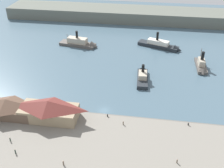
% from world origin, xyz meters
% --- Properties ---
extents(ground_plane, '(320.00, 320.00, 0.00)m').
position_xyz_m(ground_plane, '(0.00, 0.00, 0.00)').
color(ground_plane, '#476070').
extents(quay_promenade, '(110.00, 36.00, 1.20)m').
position_xyz_m(quay_promenade, '(0.00, -22.00, 0.60)').
color(quay_promenade, gray).
rests_on(quay_promenade, ground).
extents(seawall_edge, '(110.00, 0.80, 1.00)m').
position_xyz_m(seawall_edge, '(0.00, -3.60, 0.50)').
color(seawall_edge, '#666159').
rests_on(seawall_edge, ground).
extents(ferry_shed_central_terminal, '(20.52, 9.57, 6.88)m').
position_xyz_m(ferry_shed_central_terminal, '(-35.07, -9.20, 4.70)').
color(ferry_shed_central_terminal, brown).
rests_on(ferry_shed_central_terminal, quay_promenade).
extents(ferry_shed_west_terminal, '(21.31, 9.70, 7.80)m').
position_xyz_m(ferry_shed_west_terminal, '(-18.84, -9.13, 5.16)').
color(ferry_shed_west_terminal, '#998466').
rests_on(ferry_shed_west_terminal, quay_promenade).
extents(pedestrian_near_west_shed, '(0.39, 0.39, 1.58)m').
position_xyz_m(pedestrian_near_west_shed, '(8.42, -8.58, 1.92)').
color(pedestrian_near_west_shed, '#6B5B4C').
rests_on(pedestrian_near_west_shed, quay_promenade).
extents(pedestrian_at_waters_edge, '(0.41, 0.41, 1.64)m').
position_xyz_m(pedestrian_at_waters_edge, '(-27.71, -22.61, 1.95)').
color(pedestrian_at_waters_edge, '#3D4C42').
rests_on(pedestrian_at_waters_edge, quay_promenade).
extents(pedestrian_walking_east, '(0.44, 0.44, 1.78)m').
position_xyz_m(pedestrian_walking_east, '(-7.17, -29.72, 2.01)').
color(pedestrian_walking_east, '#6B5B4C').
rests_on(pedestrian_walking_east, quay_promenade).
extents(pedestrian_near_cart, '(0.38, 0.38, 1.54)m').
position_xyz_m(pedestrian_near_cart, '(26.62, -23.73, 1.90)').
color(pedestrian_near_cart, '#6B5B4C').
rests_on(pedestrian_near_cart, quay_promenade).
extents(pedestrian_walking_west, '(0.43, 0.43, 1.73)m').
position_xyz_m(pedestrian_walking_west, '(-23.56, -27.49, 1.99)').
color(pedestrian_walking_west, '#3D4C42').
rests_on(pedestrian_walking_west, quay_promenade).
extents(mooring_post_east, '(0.44, 0.44, 0.90)m').
position_xyz_m(mooring_post_east, '(31.52, -5.39, 1.65)').
color(mooring_post_east, black).
rests_on(mooring_post_east, quay_promenade).
extents(mooring_post_west, '(0.44, 0.44, 0.90)m').
position_xyz_m(mooring_post_west, '(2.09, -4.89, 1.65)').
color(mooring_post_west, black).
rests_on(mooring_post_west, quay_promenade).
extents(ferry_near_quay, '(25.77, 13.32, 10.46)m').
position_xyz_m(ferry_near_quay, '(22.54, 63.00, 1.63)').
color(ferry_near_quay, '#23282D').
rests_on(ferry_near_quay, ground).
extents(ferry_departing_north, '(4.75, 17.18, 9.86)m').
position_xyz_m(ferry_departing_north, '(41.78, 40.69, 1.56)').
color(ferry_departing_north, '#514C47').
rests_on(ferry_departing_north, ground).
extents(ferry_approaching_west, '(23.80, 9.78, 10.94)m').
position_xyz_m(ferry_approaching_west, '(-23.86, 58.72, 1.64)').
color(ferry_approaching_west, '#514C47').
rests_on(ferry_approaching_west, ground).
extents(ferry_mid_harbor, '(5.54, 17.97, 8.89)m').
position_xyz_m(ferry_mid_harbor, '(13.38, 26.89, 1.43)').
color(ferry_mid_harbor, '#23282D').
rests_on(ferry_mid_harbor, ground).
extents(far_headland, '(180.00, 24.00, 8.00)m').
position_xyz_m(far_headland, '(0.00, 110.00, 4.00)').
color(far_headland, '#60665B').
rests_on(far_headland, ground).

